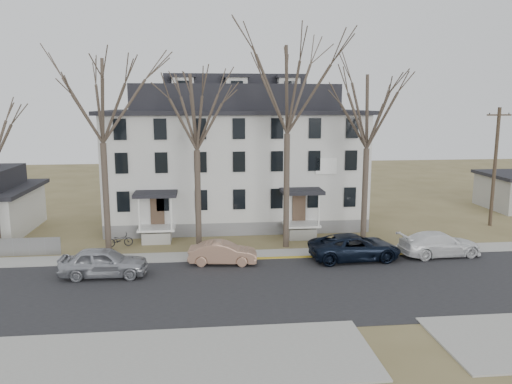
{
  "coord_description": "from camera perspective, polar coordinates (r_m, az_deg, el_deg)",
  "views": [
    {
      "loc": [
        -4.58,
        -23.2,
        9.84
      ],
      "look_at": [
        -1.17,
        9.0,
        4.04
      ],
      "focal_mm": 35.0,
      "sensor_mm": 36.0,
      "label": 1
    }
  ],
  "objects": [
    {
      "name": "near_sidewalk_left",
      "position": [
        20.97,
        -15.48,
        -18.22
      ],
      "size": [
        20.0,
        5.0,
        0.08
      ],
      "primitive_type": "cube",
      "color": "#A09F97",
      "rests_on": "ground"
    },
    {
      "name": "tree_far_left",
      "position": [
        33.62,
        -17.35,
        10.57
      ],
      "size": [
        8.4,
        8.4,
        13.72
      ],
      "color": "#473B31",
      "rests_on": "ground"
    },
    {
      "name": "far_sidewalk",
      "position": [
        33.03,
        2.22,
        -7.18
      ],
      "size": [
        120.0,
        2.0,
        0.08
      ],
      "primitive_type": "cube",
      "color": "#A09F97",
      "rests_on": "ground"
    },
    {
      "name": "car_silver",
      "position": [
        30.01,
        -17.0,
        -7.75
      ],
      "size": [
        4.97,
        2.08,
        1.68
      ],
      "primitive_type": "imported",
      "rotation": [
        0.0,
        0.0,
        1.55
      ],
      "color": "#9EA0A6",
      "rests_on": "ground"
    },
    {
      "name": "yellow_curb",
      "position": [
        33.26,
        11.07,
        -7.24
      ],
      "size": [
        14.0,
        0.25,
        0.06
      ],
      "primitive_type": "cube",
      "color": "gold",
      "rests_on": "ground"
    },
    {
      "name": "car_navy",
      "position": [
        32.38,
        11.21,
        -6.25
      ],
      "size": [
        5.89,
        2.94,
        1.6
      ],
      "primitive_type": "imported",
      "rotation": [
        0.0,
        0.0,
        1.62
      ],
      "color": "black",
      "rests_on": "ground"
    },
    {
      "name": "bicycle_left",
      "position": [
        35.79,
        -15.34,
        -5.37
      ],
      "size": [
        1.92,
        1.06,
        0.96
      ],
      "primitive_type": "imported",
      "rotation": [
        0.0,
        0.0,
        1.82
      ],
      "color": "black",
      "rests_on": "ground"
    },
    {
      "name": "main_road",
      "position": [
        27.43,
        4.05,
        -10.88
      ],
      "size": [
        120.0,
        10.0,
        0.04
      ],
      "primitive_type": "cube",
      "color": "#27272A",
      "rests_on": "ground"
    },
    {
      "name": "tree_mid_left",
      "position": [
        33.0,
        -6.87,
        9.68
      ],
      "size": [
        7.8,
        7.8,
        12.74
      ],
      "color": "#473B31",
      "rests_on": "ground"
    },
    {
      "name": "car_tan",
      "position": [
        31.01,
        -3.82,
        -7.02
      ],
      "size": [
        4.32,
        1.9,
        1.38
      ],
      "primitive_type": "imported",
      "rotation": [
        0.0,
        0.0,
        1.46
      ],
      "color": "#A2775E",
      "rests_on": "ground"
    },
    {
      "name": "utility_pole_far",
      "position": [
        44.05,
        25.63,
        2.73
      ],
      "size": [
        2.0,
        0.28,
        9.5
      ],
      "color": "#3D3023",
      "rests_on": "ground"
    },
    {
      "name": "tree_mid_right",
      "position": [
        34.81,
        12.7,
        9.53
      ],
      "size": [
        7.8,
        7.8,
        12.74
      ],
      "color": "#473B31",
      "rests_on": "ground"
    },
    {
      "name": "car_white",
      "position": [
        34.65,
        20.24,
        -5.65
      ],
      "size": [
        5.5,
        2.6,
        1.55
      ],
      "primitive_type": "imported",
      "rotation": [
        0.0,
        0.0,
        1.65
      ],
      "color": "white",
      "rests_on": "ground"
    },
    {
      "name": "tree_center",
      "position": [
        33.49,
        3.64,
        12.27
      ],
      "size": [
        9.0,
        9.0,
        14.7
      ],
      "color": "#473B31",
      "rests_on": "ground"
    },
    {
      "name": "boarding_house",
      "position": [
        41.47,
        -2.45,
        3.98
      ],
      "size": [
        20.8,
        12.36,
        12.05
      ],
      "color": "slate",
      "rests_on": "ground"
    },
    {
      "name": "ground",
      "position": [
        25.61,
        4.85,
        -12.47
      ],
      "size": [
        120.0,
        120.0,
        0.0
      ],
      "primitive_type": "plane",
      "color": "olive",
      "rests_on": "ground"
    }
  ]
}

